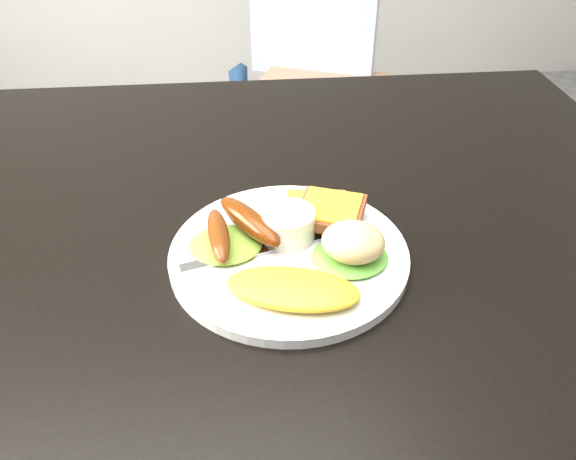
% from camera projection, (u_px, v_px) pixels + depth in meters
% --- Properties ---
extents(dining_table, '(1.20, 0.80, 0.04)m').
position_uv_depth(dining_table, '(224.00, 217.00, 0.72)').
color(dining_table, black).
rests_on(dining_table, ground).
extents(dining_chair, '(0.52, 0.52, 0.05)m').
position_uv_depth(dining_chair, '(319.00, 98.00, 1.70)').
color(dining_chair, tan).
rests_on(dining_chair, ground).
extents(plate, '(0.26, 0.26, 0.01)m').
position_uv_depth(plate, '(289.00, 254.00, 0.62)').
color(plate, white).
rests_on(plate, dining_table).
extents(lettuce_left, '(0.08, 0.08, 0.01)m').
position_uv_depth(lettuce_left, '(226.00, 244.00, 0.62)').
color(lettuce_left, '#76A23C').
rests_on(lettuce_left, plate).
extents(lettuce_right, '(0.09, 0.08, 0.01)m').
position_uv_depth(lettuce_right, '(350.00, 257.00, 0.60)').
color(lettuce_right, green).
rests_on(lettuce_right, plate).
extents(omelette, '(0.15, 0.09, 0.02)m').
position_uv_depth(omelette, '(293.00, 289.00, 0.55)').
color(omelette, yellow).
rests_on(omelette, plate).
extents(sausage_a, '(0.03, 0.10, 0.02)m').
position_uv_depth(sausage_a, '(218.00, 235.00, 0.60)').
color(sausage_a, '#642908').
rests_on(sausage_a, lettuce_left).
extents(sausage_b, '(0.08, 0.11, 0.03)m').
position_uv_depth(sausage_b, '(249.00, 221.00, 0.62)').
color(sausage_b, '#5A2903').
rests_on(sausage_b, lettuce_left).
extents(ramekin, '(0.07, 0.07, 0.03)m').
position_uv_depth(ramekin, '(288.00, 225.00, 0.62)').
color(ramekin, white).
rests_on(ramekin, plate).
extents(toast_a, '(0.08, 0.08, 0.01)m').
position_uv_depth(toast_a, '(317.00, 211.00, 0.66)').
color(toast_a, olive).
rests_on(toast_a, plate).
extents(toast_b, '(0.09, 0.09, 0.01)m').
position_uv_depth(toast_b, '(331.00, 211.00, 0.64)').
color(toast_b, brown).
rests_on(toast_b, toast_a).
extents(potato_salad, '(0.08, 0.08, 0.04)m').
position_uv_depth(potato_salad, '(353.00, 242.00, 0.59)').
color(potato_salad, beige).
rests_on(potato_salad, lettuce_right).
extents(fork, '(0.16, 0.06, 0.00)m').
position_uv_depth(fork, '(255.00, 252.00, 0.61)').
color(fork, '#ADAFB7').
rests_on(fork, plate).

